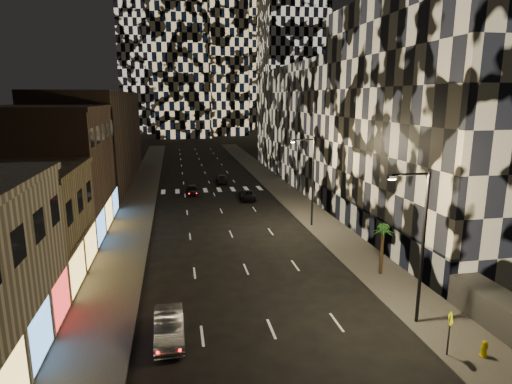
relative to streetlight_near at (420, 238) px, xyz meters
name	(u,v)px	position (x,y,z in m)	size (l,w,h in m)	color
sidewalk_left	(142,192)	(-18.35, 40.00, -5.28)	(4.00, 120.00, 0.15)	#47443F
sidewalk_right	(279,187)	(1.65, 40.00, -5.28)	(4.00, 120.00, 0.15)	#47443F
curb_left	(157,192)	(-16.25, 40.00, -5.28)	(0.20, 120.00, 0.15)	#4C4C47
curb_right	(265,187)	(-0.45, 40.00, -5.28)	(0.20, 120.00, 0.15)	#4C4C47
retail_tan	(8,229)	(-25.35, 11.00, -1.35)	(10.00, 10.00, 8.00)	olive
retail_brown	(53,172)	(-25.35, 23.50, 0.65)	(10.00, 15.00, 12.00)	#4D392B
retail_filler_left	(98,138)	(-25.35, 50.00, 1.65)	(10.00, 40.00, 14.00)	#4D392B
midrise_right	(453,122)	(11.65, 14.50, 5.65)	(16.00, 25.00, 22.00)	#232326
midrise_base	(369,226)	(3.95, 14.50, -3.85)	(0.60, 25.00, 3.00)	#383838
plinth_right	(508,318)	(4.65, -2.00, -4.35)	(2.00, 8.00, 2.00)	#383838
midrise_filler_right	(328,123)	(11.65, 47.00, 3.65)	(16.00, 40.00, 18.00)	#232326
streetlight_near	(420,238)	(0.00, 0.00, 0.00)	(2.55, 0.25, 9.00)	black
streetlight_far	(311,176)	(0.00, 20.00, 0.00)	(2.55, 0.25, 9.00)	black
car_silver_parked	(169,327)	(-14.15, 0.96, -4.61)	(1.57, 4.51, 1.49)	gray
car_dark_midlane	(192,190)	(-11.35, 37.36, -4.68)	(1.58, 3.94, 1.34)	black
car_dark_oncoming	(222,179)	(-6.38, 45.32, -4.72)	(1.76, 4.33, 1.26)	black
car_dark_rightlane	(247,196)	(-4.35, 32.92, -4.76)	(1.96, 4.25, 1.18)	black
fire_hydrant	(484,349)	(1.72, -3.86, -4.80)	(0.43, 0.41, 0.86)	yellow
ped_sign	(450,326)	(-0.06, -3.40, -3.58)	(0.36, 0.76, 2.43)	black
palm_tree	(383,233)	(1.45, 6.97, -2.01)	(1.98, 1.93, 3.87)	#47331E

